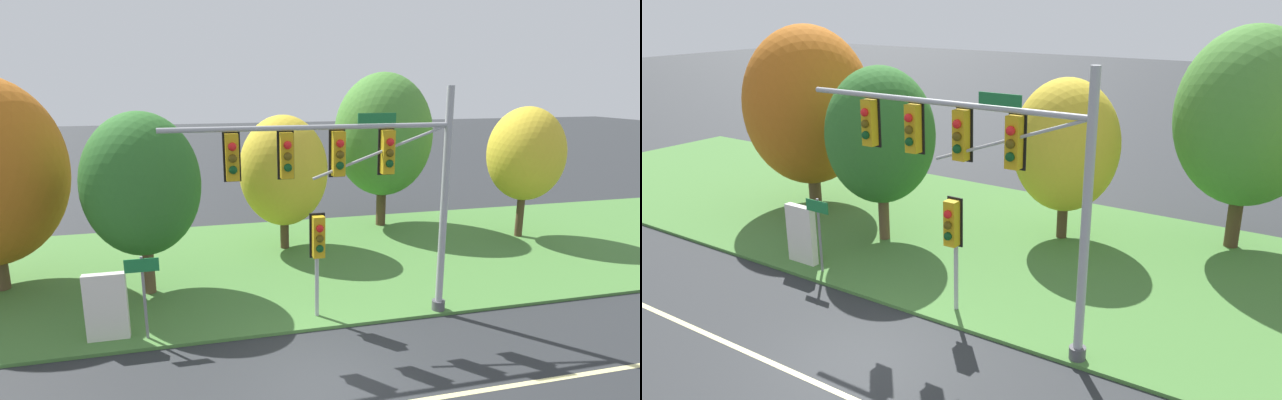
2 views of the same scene
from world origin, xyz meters
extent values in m
plane|color=#282B2D|center=(0.00, 0.00, 0.00)|extent=(160.00, 160.00, 0.00)
cube|color=beige|center=(0.00, -1.20, 0.00)|extent=(36.00, 0.16, 0.01)
cube|color=#477A38|center=(0.00, 8.25, 0.05)|extent=(48.00, 11.50, 0.10)
cylinder|color=#9EA0A5|center=(4.33, 2.77, 3.50)|extent=(0.22, 0.22, 6.81)
cylinder|color=#4C4C51|center=(4.33, 2.77, 0.25)|extent=(0.40, 0.40, 0.30)
cylinder|color=#9EA0A5|center=(0.35, 2.77, 5.81)|extent=(7.98, 0.14, 0.14)
cylinder|color=#9EA0A5|center=(2.34, 2.77, 5.11)|extent=(4.01, 0.08, 1.48)
cube|color=gold|center=(2.50, 2.77, 5.08)|extent=(0.34, 0.28, 1.22)
cube|color=black|center=(2.50, 2.93, 5.08)|extent=(0.46, 0.04, 1.34)
sphere|color=red|center=(2.50, 2.59, 5.38)|extent=(0.22, 0.22, 0.22)
sphere|color=#51420C|center=(2.50, 2.59, 5.08)|extent=(0.22, 0.22, 0.22)
sphere|color=#0C4219|center=(2.50, 2.59, 4.78)|extent=(0.22, 0.22, 0.22)
cube|color=gold|center=(1.06, 2.77, 5.08)|extent=(0.34, 0.28, 1.22)
cube|color=black|center=(1.06, 2.93, 5.08)|extent=(0.46, 0.04, 1.34)
sphere|color=red|center=(1.06, 2.59, 5.38)|extent=(0.22, 0.22, 0.22)
sphere|color=#51420C|center=(1.06, 2.59, 5.08)|extent=(0.22, 0.22, 0.22)
sphere|color=#0C4219|center=(1.06, 2.59, 4.78)|extent=(0.22, 0.22, 0.22)
cube|color=gold|center=(-0.37, 2.77, 5.08)|extent=(0.34, 0.28, 1.22)
cube|color=black|center=(-0.37, 2.93, 5.08)|extent=(0.46, 0.04, 1.34)
sphere|color=red|center=(-0.37, 2.59, 5.38)|extent=(0.22, 0.22, 0.22)
sphere|color=#51420C|center=(-0.37, 2.59, 5.08)|extent=(0.22, 0.22, 0.22)
sphere|color=#0C4219|center=(-0.37, 2.59, 4.78)|extent=(0.22, 0.22, 0.22)
cube|color=gold|center=(-1.81, 2.77, 5.08)|extent=(0.34, 0.28, 1.22)
cube|color=black|center=(-1.81, 2.93, 5.08)|extent=(0.46, 0.04, 1.34)
sphere|color=red|center=(-1.81, 2.59, 5.38)|extent=(0.22, 0.22, 0.22)
sphere|color=#51420C|center=(-1.81, 2.59, 5.08)|extent=(0.22, 0.22, 0.22)
sphere|color=#0C4219|center=(-1.81, 2.59, 4.78)|extent=(0.22, 0.22, 0.22)
cube|color=#196B33|center=(2.14, 2.72, 6.03)|extent=(1.10, 0.04, 0.28)
cylinder|color=#9EA0A5|center=(0.57, 3.28, 1.65)|extent=(0.12, 0.12, 3.11)
cube|color=gold|center=(0.57, 3.08, 2.65)|extent=(0.34, 0.28, 1.22)
cube|color=black|center=(0.57, 3.24, 2.65)|extent=(0.46, 0.04, 1.34)
sphere|color=red|center=(0.57, 2.90, 2.95)|extent=(0.22, 0.22, 0.22)
sphere|color=#51420C|center=(0.57, 2.90, 2.65)|extent=(0.22, 0.22, 0.22)
sphere|color=#0C4219|center=(0.57, 2.90, 2.35)|extent=(0.22, 0.22, 0.22)
cylinder|color=slate|center=(-4.29, 3.07, 1.28)|extent=(0.08, 0.08, 2.37)
cube|color=#197238|center=(-4.29, 3.04, 2.23)|extent=(0.89, 0.03, 0.37)
cylinder|color=brown|center=(-9.41, 7.80, 1.44)|extent=(0.50, 0.50, 2.68)
ellipsoid|color=#B76019|center=(-9.41, 7.80, 4.16)|extent=(5.01, 5.01, 6.26)
cylinder|color=brown|center=(-4.47, 6.30, 1.44)|extent=(0.37, 0.37, 2.69)
ellipsoid|color=#2D6B28|center=(-4.47, 6.30, 3.81)|extent=(3.72, 3.72, 4.65)
cylinder|color=#4C3823|center=(0.73, 9.82, 1.26)|extent=(0.37, 0.37, 2.33)
ellipsoid|color=gold|center=(0.73, 9.82, 3.44)|extent=(3.66, 3.66, 4.58)
cylinder|color=#4C3823|center=(5.96, 12.20, 1.69)|extent=(0.47, 0.47, 3.17)
ellipsoid|color=#478433|center=(5.96, 12.20, 4.56)|extent=(4.67, 4.67, 5.84)
cube|color=silver|center=(-5.31, 3.25, 1.05)|extent=(1.10, 0.24, 1.90)
cube|color=#4C4C51|center=(-5.71, 3.25, 0.15)|extent=(0.10, 0.20, 0.10)
cube|color=#4C4C51|center=(-4.91, 3.25, 0.15)|extent=(0.10, 0.20, 0.10)
camera|label=1|loc=(-2.66, -10.26, 6.97)|focal=28.00mm
camera|label=2|loc=(9.06, -9.47, 8.20)|focal=35.00mm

